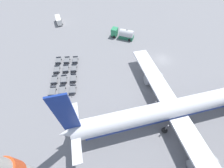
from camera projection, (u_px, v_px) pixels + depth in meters
name	position (u px, v px, depth m)	size (l,w,h in m)	color
ground_plane	(162.00, 59.00, 40.37)	(500.00, 500.00, 0.00)	gray
airplane	(179.00, 107.00, 26.31)	(37.27, 45.83, 14.35)	white
fuel_tanker_primary	(124.00, 34.00, 46.33)	(6.27, 7.63, 3.27)	#2D8C5B
service_van	(59.00, 20.00, 52.95)	(5.70, 2.72, 2.28)	white
baggage_dolly_row_near_col_a	(58.00, 61.00, 39.28)	(3.23, 1.75, 0.92)	slate
baggage_dolly_row_near_col_b	(57.00, 70.00, 37.01)	(3.23, 1.74, 0.92)	slate
baggage_dolly_row_near_col_c	(54.00, 80.00, 34.66)	(3.23, 1.75, 0.92)	slate
baggage_dolly_row_near_col_d	(52.00, 92.00, 32.38)	(3.25, 1.87, 0.92)	slate
baggage_dolly_row_mid_a_col_a	(67.00, 60.00, 39.36)	(3.25, 1.84, 0.92)	slate
baggage_dolly_row_mid_a_col_b	(66.00, 69.00, 37.18)	(3.23, 1.74, 0.92)	slate
baggage_dolly_row_mid_a_col_c	(64.00, 80.00, 34.77)	(3.23, 1.72, 0.92)	slate
baggage_dolly_row_mid_a_col_d	(62.00, 90.00, 32.62)	(3.24, 1.76, 0.92)	slate
baggage_dolly_row_mid_b_col_a	(75.00, 60.00, 39.44)	(3.25, 1.82, 0.92)	slate
baggage_dolly_row_mid_b_col_b	(74.00, 69.00, 37.28)	(3.25, 1.85, 0.92)	slate
baggage_dolly_row_mid_b_col_c	(73.00, 78.00, 35.01)	(3.25, 1.83, 0.92)	slate
baggage_dolly_row_mid_b_col_d	(73.00, 90.00, 32.75)	(3.26, 1.88, 0.92)	slate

